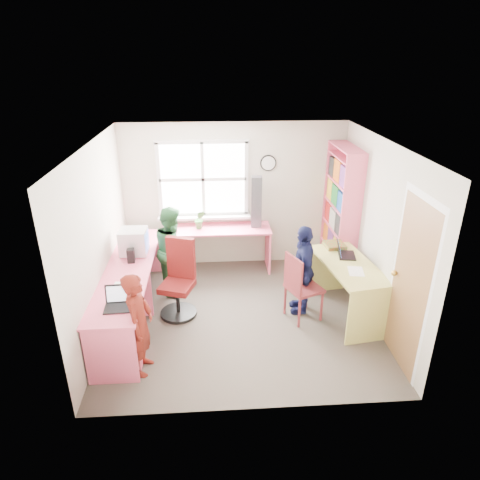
{
  "coord_description": "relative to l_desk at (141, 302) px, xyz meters",
  "views": [
    {
      "loc": [
        -0.36,
        -5.02,
        3.39
      ],
      "look_at": [
        0.0,
        0.25,
        1.05
      ],
      "focal_mm": 32.0,
      "sensor_mm": 36.0,
      "label": 1
    }
  ],
  "objects": [
    {
      "name": "room",
      "position": [
        1.32,
        0.38,
        0.76
      ],
      "size": [
        3.64,
        3.44,
        2.44
      ],
      "color": "#443C35",
      "rests_on": "ground"
    },
    {
      "name": "l_desk",
      "position": [
        0.0,
        0.0,
        0.0
      ],
      "size": [
        2.38,
        2.95,
        0.75
      ],
      "color": "#FF6589",
      "rests_on": "ground"
    },
    {
      "name": "right_desk",
      "position": [
        2.75,
        0.25,
        0.11
      ],
      "size": [
        0.82,
        1.44,
        0.79
      ],
      "rotation": [
        0.0,
        0.0,
        0.15
      ],
      "color": "#E2DD71",
      "rests_on": "ground"
    },
    {
      "name": "bookshelf",
      "position": [
        2.96,
        1.47,
        0.55
      ],
      "size": [
        0.3,
        1.02,
        2.1
      ],
      "color": "#FF6589",
      "rests_on": "ground"
    },
    {
      "name": "swivel_chair",
      "position": [
        0.46,
        0.45,
        0.01
      ],
      "size": [
        0.64,
        0.64,
        1.09
      ],
      "rotation": [
        0.0,
        0.0,
        -0.32
      ],
      "color": "black",
      "rests_on": "ground"
    },
    {
      "name": "wooden_chair",
      "position": [
        2.09,
        0.18,
        0.07
      ],
      "size": [
        0.55,
        0.55,
        0.97
      ],
      "rotation": [
        0.0,
        0.0,
        0.39
      ],
      "color": "maroon",
      "rests_on": "ground"
    },
    {
      "name": "crt_monitor",
      "position": [
        -0.17,
        0.83,
        0.48
      ],
      "size": [
        0.38,
        0.34,
        0.37
      ],
      "rotation": [
        0.0,
        0.0,
        -0.02
      ],
      "color": "silver",
      "rests_on": "l_desk"
    },
    {
      "name": "laptop_left",
      "position": [
        -0.13,
        -0.53,
        0.35
      ],
      "size": [
        0.34,
        0.29,
        0.23
      ],
      "rotation": [
        0.0,
        0.0,
        0.06
      ],
      "color": "black",
      "rests_on": "l_desk"
    },
    {
      "name": "laptop_right",
      "position": [
        2.74,
        0.5,
        0.38
      ],
      "size": [
        0.3,
        0.35,
        0.21
      ],
      "rotation": [
        0.0,
        0.0,
        1.4
      ],
      "color": "black",
      "rests_on": "right_desk"
    },
    {
      "name": "speaker_a",
      "position": [
        -0.18,
        0.57,
        0.39
      ],
      "size": [
        0.1,
        0.1,
        0.19
      ],
      "rotation": [
        0.0,
        0.0,
        0.06
      ],
      "color": "black",
      "rests_on": "l_desk"
    },
    {
      "name": "speaker_b",
      "position": [
        -0.18,
        1.16,
        0.38
      ],
      "size": [
        0.1,
        0.1,
        0.17
      ],
      "rotation": [
        0.0,
        0.0,
        0.14
      ],
      "color": "black",
      "rests_on": "l_desk"
    },
    {
      "name": "cd_tower",
      "position": [
        1.66,
        1.75,
        0.71
      ],
      "size": [
        0.18,
        0.17,
        0.84
      ],
      "rotation": [
        0.0,
        0.0,
        -0.1
      ],
      "color": "black",
      "rests_on": "l_desk"
    },
    {
      "name": "game_box",
      "position": [
        2.7,
        0.79,
        0.36
      ],
      "size": [
        0.3,
        0.3,
        0.06
      ],
      "rotation": [
        0.0,
        0.0,
        0.08
      ],
      "color": "red",
      "rests_on": "right_desk"
    },
    {
      "name": "paper_a",
      "position": [
        -0.22,
        -0.12,
        0.3
      ],
      "size": [
        0.23,
        0.3,
        0.0
      ],
      "rotation": [
        0.0,
        0.0,
        -0.17
      ],
      "color": "white",
      "rests_on": "l_desk"
    },
    {
      "name": "paper_b",
      "position": [
        2.77,
        0.03,
        0.33
      ],
      "size": [
        0.24,
        0.3,
        0.0
      ],
      "rotation": [
        0.0,
        0.0,
        -0.18
      ],
      "color": "white",
      "rests_on": "right_desk"
    },
    {
      "name": "potted_plant",
      "position": [
        0.74,
        1.72,
        0.45
      ],
      "size": [
        0.18,
        0.16,
        0.31
      ],
      "primitive_type": "imported",
      "rotation": [
        0.0,
        0.0,
        -0.11
      ],
      "color": "#32742E",
      "rests_on": "l_desk"
    },
    {
      "name": "person_red",
      "position": [
        0.1,
        -0.72,
        0.17
      ],
      "size": [
        0.35,
        0.49,
        1.24
      ],
      "primitive_type": "imported",
      "rotation": [
        0.0,
        0.0,
        1.45
      ],
      "color": "maroon",
      "rests_on": "ground"
    },
    {
      "name": "person_green",
      "position": [
        0.34,
        1.1,
        0.22
      ],
      "size": [
        0.63,
        0.74,
        1.34
      ],
      "primitive_type": "imported",
      "rotation": [
        0.0,
        0.0,
        1.77
      ],
      "color": "#2C6F3A",
      "rests_on": "ground"
    },
    {
      "name": "person_navy",
      "position": [
        2.16,
        0.4,
        0.19
      ],
      "size": [
        0.38,
        0.78,
        1.29
      ],
      "primitive_type": "imported",
      "rotation": [
        0.0,
        0.0,
        -1.66
      ],
      "color": "#161A46",
      "rests_on": "ground"
    }
  ]
}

